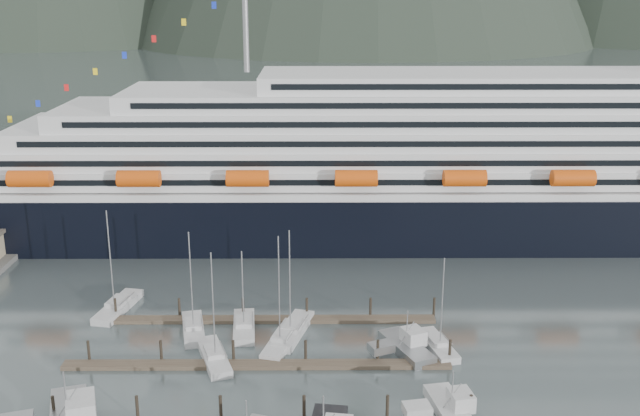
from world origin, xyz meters
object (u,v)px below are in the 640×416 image
at_px(sailboat_g, 293,331).
at_px(cruise_ship, 465,171).
at_px(sailboat_b, 214,357).
at_px(trawler_d, 450,410).
at_px(sailboat_d, 283,340).
at_px(sailboat_e, 118,307).
at_px(sailboat_c, 193,329).
at_px(sailboat_f, 244,327).
at_px(sailboat_h, 437,346).
at_px(trawler_e, 406,346).

bearing_deg(sailboat_g, cruise_ship, -20.47).
relative_size(sailboat_b, trawler_d, 1.43).
distance_m(cruise_ship, sailboat_d, 57.11).
distance_m(sailboat_b, sailboat_g, 12.18).
xyz_separation_m(sailboat_e, sailboat_g, (25.57, -7.86, -0.01)).
bearing_deg(sailboat_c, sailboat_g, -104.35).
relative_size(sailboat_f, sailboat_h, 0.93).
xyz_separation_m(sailboat_h, trawler_d, (-1.07, -15.88, 0.39)).
height_order(sailboat_h, trawler_d, sailboat_h).
bearing_deg(sailboat_c, sailboat_f, -97.11).
relative_size(cruise_ship, sailboat_b, 13.76).
xyz_separation_m(sailboat_c, sailboat_g, (13.54, -0.63, 0.00)).
height_order(cruise_ship, sailboat_c, cruise_ship).
height_order(cruise_ship, sailboat_f, cruise_ship).
height_order(sailboat_c, trawler_d, sailboat_c).
height_order(sailboat_c, sailboat_f, sailboat_c).
relative_size(sailboat_f, trawler_d, 1.16).
distance_m(sailboat_c, sailboat_h, 32.75).
relative_size(sailboat_b, sailboat_g, 0.97).
relative_size(cruise_ship, sailboat_h, 15.75).
bearing_deg(sailboat_e, sailboat_f, -98.18).
bearing_deg(sailboat_g, trawler_e, -94.71).
bearing_deg(sailboat_c, sailboat_b, -166.04).
height_order(trawler_d, trawler_e, trawler_e).
bearing_deg(sailboat_d, cruise_ship, -20.52).
bearing_deg(trawler_e, sailboat_h, -101.26).
xyz_separation_m(sailboat_c, sailboat_d, (12.25, -3.38, -0.00)).
xyz_separation_m(cruise_ship, sailboat_e, (-56.42, -35.16, -11.59)).
relative_size(sailboat_c, sailboat_d, 0.96).
bearing_deg(sailboat_e, sailboat_h, -94.10).
height_order(sailboat_e, sailboat_g, sailboat_e).
relative_size(sailboat_g, sailboat_h, 1.17).
bearing_deg(sailboat_f, trawler_d, -136.19).
distance_m(sailboat_g, trawler_e, 15.55).
height_order(sailboat_f, sailboat_h, sailboat_h).
xyz_separation_m(sailboat_c, sailboat_f, (6.83, 0.54, -0.01)).
bearing_deg(sailboat_h, cruise_ship, -27.62).
xyz_separation_m(sailboat_f, trawler_e, (21.33, -6.47, 0.41)).
xyz_separation_m(cruise_ship, sailboat_g, (-30.85, -43.01, -11.60)).
relative_size(cruise_ship, trawler_e, 20.62).
height_order(cruise_ship, trawler_e, cruise_ship).
height_order(sailboat_c, trawler_e, sailboat_c).
bearing_deg(sailboat_f, sailboat_e, 65.55).
xyz_separation_m(sailboat_d, sailboat_g, (1.29, 2.75, 0.01)).
distance_m(sailboat_d, trawler_d, 25.88).
distance_m(trawler_d, trawler_e, 15.31).
xyz_separation_m(sailboat_c, trawler_d, (31.29, -20.90, 0.37)).
xyz_separation_m(cruise_ship, trawler_e, (-16.23, -48.30, -11.21)).
relative_size(sailboat_d, trawler_e, 1.55).
distance_m(sailboat_c, trawler_d, 37.63).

